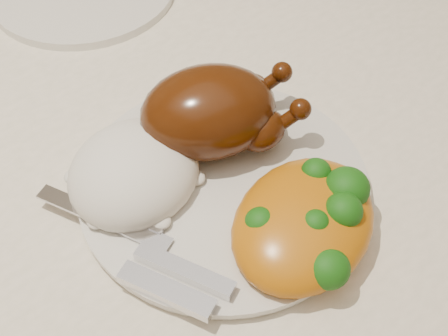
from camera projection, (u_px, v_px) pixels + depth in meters
dining_table at (14, 233)px, 0.65m from camera, size 1.60×0.90×0.76m
dinner_plate at (224, 186)px, 0.55m from camera, size 0.30×0.30×0.01m
roast_chicken at (213, 112)px, 0.55m from camera, size 0.17×0.14×0.08m
rice_mound at (134, 173)px, 0.54m from camera, size 0.15×0.15×0.06m
mac_and_cheese at (309, 218)px, 0.51m from camera, size 0.17×0.15×0.06m
cutlery at (154, 258)px, 0.49m from camera, size 0.08×0.19×0.01m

